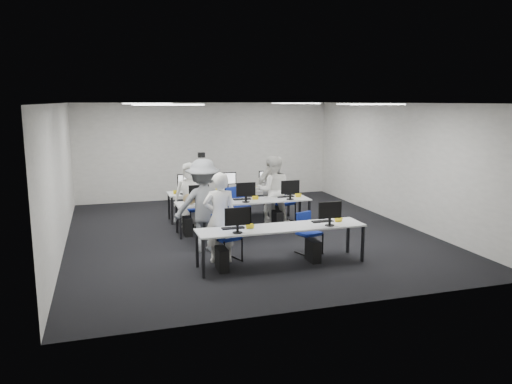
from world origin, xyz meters
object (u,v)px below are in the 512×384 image
object	(u,v)px
chair_1	(309,241)
student_3	(270,189)
desk_front	(281,229)
chair_5	(198,213)
student_0	(220,217)
photographer	(204,205)
chair_3	(238,214)
chair_0	(226,246)
student_2	(190,194)
chair_7	(275,209)
chair_4	(283,210)
chair_6	(235,211)
desk_mid	(244,203)
chair_2	(198,216)
student_1	(274,190)

from	to	relation	value
chair_1	student_3	xyz separation A→B (m)	(0.16, 2.89, 0.58)
desk_front	chair_5	xyz separation A→B (m)	(-0.94, 3.53, -0.39)
student_0	photographer	size ratio (longest dim) A/B	0.91
chair_3	student_3	distance (m)	1.13
chair_3	photographer	bearing A→B (deg)	-144.61
chair_0	student_2	distance (m)	2.99
chair_7	student_2	distance (m)	2.29
chair_4	chair_5	size ratio (longest dim) A/B	1.02
chair_5	chair_6	size ratio (longest dim) A/B	1.05
student_3	chair_0	bearing A→B (deg)	-147.90
student_3	photographer	distance (m)	2.97
chair_1	chair_3	world-z (taller)	chair_3
desk_mid	chair_2	xyz separation A→B (m)	(-1.01, 0.53, -0.38)
chair_2	chair_7	bearing A→B (deg)	11.66
chair_7	chair_1	bearing A→B (deg)	-106.41
chair_4	chair_7	distance (m)	0.35
student_0	student_1	size ratio (longest dim) A/B	1.02
desk_mid	chair_6	xyz separation A→B (m)	(0.02, 0.92, -0.40)
chair_4	student_2	world-z (taller)	student_2
chair_5	chair_7	bearing A→B (deg)	-21.03
desk_front	chair_0	world-z (taller)	chair_0
desk_front	chair_1	world-z (taller)	chair_1
chair_0	chair_6	world-z (taller)	chair_0
desk_mid	student_1	distance (m)	1.03
chair_4	desk_mid	bearing A→B (deg)	-174.74
student_3	chair_5	bearing A→B (deg)	150.10
chair_2	chair_3	world-z (taller)	chair_2
chair_5	photographer	world-z (taller)	photographer
desk_front	chair_5	world-z (taller)	chair_5
chair_3	student_2	bearing A→B (deg)	139.43
desk_front	desk_mid	xyz separation A→B (m)	(0.00, 2.60, 0.00)
chair_7	student_1	bearing A→B (deg)	-121.64
photographer	chair_1	bearing A→B (deg)	160.79
student_0	chair_3	bearing A→B (deg)	-103.68
chair_7	chair_4	bearing A→B (deg)	-82.49
chair_0	student_1	xyz separation A→B (m)	(1.84, 2.53, 0.57)
chair_4	chair_5	bearing A→B (deg)	149.85
chair_6	student_3	xyz separation A→B (m)	(0.90, -0.16, 0.56)
chair_3	student_0	world-z (taller)	student_0
desk_mid	chair_4	world-z (taller)	chair_4
chair_1	chair_3	xyz separation A→B (m)	(-0.79, 2.59, 0.04)
chair_5	chair_0	bearing A→B (deg)	-110.99
student_2	student_3	distance (m)	2.05
chair_2	student_2	world-z (taller)	student_2
chair_3	chair_0	bearing A→B (deg)	-130.30
chair_1	chair_2	xyz separation A→B (m)	(-1.77, 2.65, 0.04)
chair_1	student_2	distance (m)	3.58
desk_front	chair_0	bearing A→B (deg)	150.65
chair_5	chair_3	bearing A→B (deg)	-47.94
desk_mid	photographer	world-z (taller)	photographer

